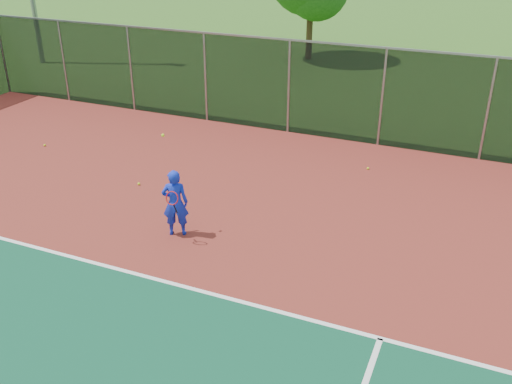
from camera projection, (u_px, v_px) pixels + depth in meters
court_apron at (249, 345)px, 9.58m from camera, size 30.00×20.00×0.02m
fence_back at (382, 97)px, 17.16m from camera, size 30.00×0.06×3.03m
tennis_player at (175, 203)px, 12.54m from camera, size 0.68×0.70×2.33m
practice_ball_2 at (368, 168)px, 16.09m from camera, size 0.07×0.07×0.07m
practice_ball_3 at (139, 184)px, 15.17m from camera, size 0.07×0.07×0.07m
practice_ball_4 at (45, 145)px, 17.69m from camera, size 0.07×0.07×0.07m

